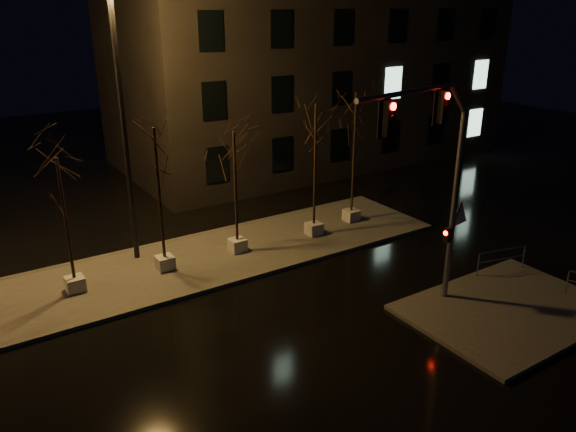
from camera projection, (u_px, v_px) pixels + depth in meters
ground at (272, 329)px, 18.46m from camera, size 90.00×90.00×0.00m
median at (196, 261)px, 23.14m from camera, size 22.00×5.00×0.15m
sidewalk_corner at (508, 310)px, 19.50m from camera, size 7.00×5.00×0.15m
building at (310, 44)px, 37.02m from camera, size 25.00×12.00×15.00m
tree_1 at (61, 189)px, 19.23m from camera, size 1.80×1.80×5.19m
tree_2 at (156, 161)px, 20.74m from camera, size 1.80×1.80×5.84m
tree_3 at (235, 159)px, 22.51m from camera, size 1.80×1.80×5.31m
tree_4 at (315, 134)px, 24.01m from camera, size 1.80×1.80×6.11m
tree_5 at (355, 123)px, 25.57m from camera, size 1.80×1.80×6.33m
traffic_signal_mast at (438, 168)px, 17.71m from camera, size 6.21×1.13×7.66m
streetlight_main at (122, 109)px, 21.18m from camera, size 2.63×1.07×10.68m
guard_rail_a at (502, 257)px, 21.89m from camera, size 2.13×0.57×0.95m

